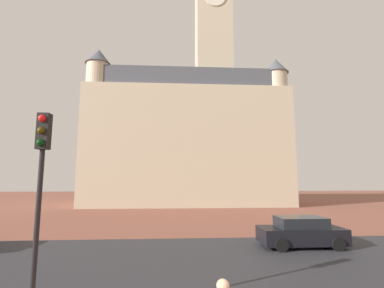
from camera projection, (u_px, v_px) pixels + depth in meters
name	position (u px, v px, depth m)	size (l,w,h in m)	color
ground_plane	(195.00, 250.00, 12.68)	(120.00, 120.00, 0.00)	brown
street_asphalt_strip	(198.00, 259.00, 11.23)	(120.00, 8.03, 0.00)	#2D2D33
landmark_building	(191.00, 132.00, 37.44)	(26.17, 11.93, 36.98)	beige
car_black	(301.00, 232.00, 13.39)	(4.16, 1.94, 1.47)	black
traffic_light_pole	(40.00, 175.00, 6.41)	(0.28, 0.34, 5.01)	black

